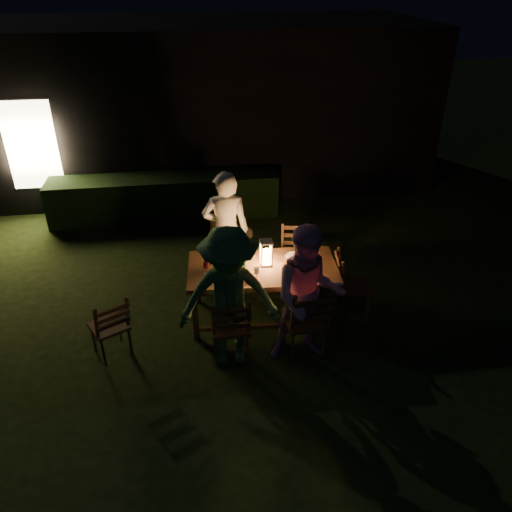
{
  "coord_description": "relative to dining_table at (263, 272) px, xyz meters",
  "views": [
    {
      "loc": [
        -0.01,
        -5.01,
        4.18
      ],
      "look_at": [
        0.79,
        0.65,
        0.82
      ],
      "focal_mm": 35.0,
      "sensor_mm": 36.0,
      "label": 1
    }
  ],
  "objects": [
    {
      "name": "chair_near_left",
      "position": [
        -0.5,
        -0.74,
        -0.42
      ],
      "size": [
        0.45,
        0.48,
        1.0
      ],
      "rotation": [
        0.0,
        0.0,
        0.01
      ],
      "color": "#443016",
      "rests_on": "ground"
    },
    {
      "name": "chair_far_left",
      "position": [
        -0.4,
        0.8,
        -0.4
      ],
      "size": [
        0.51,
        0.54,
        1.04
      ],
      "rotation": [
        0.0,
        0.0,
        3.05
      ],
      "color": "#443016",
      "rests_on": "ground"
    },
    {
      "name": "chair_end",
      "position": [
        1.23,
        -0.08,
        -0.43
      ],
      "size": [
        0.52,
        0.49,
        0.96
      ],
      "rotation": [
        0.0,
        0.0,
        -1.71
      ],
      "color": "#443016",
      "rests_on": "ground"
    },
    {
      "name": "dining_table",
      "position": [
        0.0,
        0.0,
        0.0
      ],
      "size": [
        1.98,
        1.08,
        0.8
      ],
      "rotation": [
        0.0,
        0.0,
        -0.06
      ],
      "color": "#443016",
      "rests_on": "ground"
    },
    {
      "name": "person_house_side",
      "position": [
        -0.4,
        0.85,
        0.18
      ],
      "size": [
        0.68,
        0.47,
        1.8
      ],
      "primitive_type": "imported",
      "rotation": [
        0.0,
        0.0,
        3.08
      ],
      "color": "#ECEAC9",
      "rests_on": "ground"
    },
    {
      "name": "chair_spare",
      "position": [
        -1.93,
        -0.49,
        -0.44
      ],
      "size": [
        0.57,
        0.59,
        0.93
      ],
      "rotation": [
        0.0,
        0.0,
        0.5
      ],
      "color": "#443016",
      "rests_on": "ground"
    },
    {
      "name": "garden_envelope",
      "position": [
        -0.85,
        5.76,
        0.86
      ],
      "size": [
        40.0,
        40.0,
        3.2
      ],
      "color": "black",
      "rests_on": "ground"
    },
    {
      "name": "wineglass_e",
      "position": [
        -0.12,
        -0.29,
        0.17
      ],
      "size": [
        0.06,
        0.06,
        0.18
      ],
      "primitive_type": null,
      "color": "silver",
      "rests_on": "dining_table"
    },
    {
      "name": "wineglass_b",
      "position": [
        -0.73,
        -0.07,
        0.17
      ],
      "size": [
        0.06,
        0.06,
        0.18
      ],
      "primitive_type": null,
      "color": "#59070F",
      "rests_on": "dining_table"
    },
    {
      "name": "lantern",
      "position": [
        0.05,
        0.05,
        0.24
      ],
      "size": [
        0.16,
        0.16,
        0.35
      ],
      "color": "white",
      "rests_on": "dining_table"
    },
    {
      "name": "bottle_bucket_a",
      "position": [
        -0.26,
        1.21,
        0.11
      ],
      "size": [
        0.07,
        0.07,
        0.32
      ],
      "primitive_type": "cylinder",
      "color": "#0F471E",
      "rests_on": "side_table"
    },
    {
      "name": "plate_near_left",
      "position": [
        -0.56,
        -0.18,
        0.09
      ],
      "size": [
        0.25,
        0.25,
        0.01
      ],
      "primitive_type": "cylinder",
      "color": "white",
      "rests_on": "dining_table"
    },
    {
      "name": "bottle_bucket_b",
      "position": [
        -0.16,
        1.29,
        0.11
      ],
      "size": [
        0.07,
        0.07,
        0.32
      ],
      "primitive_type": "cylinder",
      "color": "#0F471E",
      "rests_on": "side_table"
    },
    {
      "name": "ice_bucket",
      "position": [
        -0.21,
        1.25,
        0.06
      ],
      "size": [
        0.3,
        0.3,
        0.22
      ],
      "primitive_type": "cylinder",
      "color": "#A5A8AD",
      "rests_on": "side_table"
    },
    {
      "name": "chair_near_right",
      "position": [
        0.4,
        -0.8,
        -0.39
      ],
      "size": [
        0.52,
        0.55,
        1.09
      ],
      "rotation": [
        0.0,
        0.0,
        0.07
      ],
      "color": "#443016",
      "rests_on": "ground"
    },
    {
      "name": "napkin_left",
      "position": [
        -0.17,
        -0.31,
        0.09
      ],
      "size": [
        0.18,
        0.14,
        0.01
      ],
      "primitive_type": "cube",
      "color": "red",
      "rests_on": "dining_table"
    },
    {
      "name": "wineglass_d",
      "position": [
        0.63,
        0.14,
        0.17
      ],
      "size": [
        0.06,
        0.06,
        0.18
      ],
      "primitive_type": null,
      "color": "#59070F",
      "rests_on": "dining_table"
    },
    {
      "name": "person_opp_right",
      "position": [
        0.4,
        -0.85,
        0.16
      ],
      "size": [
        0.9,
        0.72,
        1.77
      ],
      "primitive_type": "imported",
      "rotation": [
        0.0,
        0.0,
        -0.06
      ],
      "color": "#DD98B6",
      "rests_on": "ground"
    },
    {
      "name": "wineglass_a",
      "position": [
        -0.28,
        0.3,
        0.17
      ],
      "size": [
        0.06,
        0.06,
        0.18
      ],
      "primitive_type": null,
      "color": "#59070F",
      "rests_on": "dining_table"
    },
    {
      "name": "wineglass_c",
      "position": [
        0.28,
        -0.3,
        0.17
      ],
      "size": [
        0.06,
        0.06,
        0.18
      ],
      "primitive_type": null,
      "color": "#59070F",
      "rests_on": "dining_table"
    },
    {
      "name": "side_table",
      "position": [
        -0.21,
        1.25,
        -0.13
      ],
      "size": [
        0.5,
        0.5,
        0.67
      ],
      "color": "olive",
      "rests_on": "ground"
    },
    {
      "name": "plate_far_right",
      "position": [
        0.46,
        0.19,
        0.09
      ],
      "size": [
        0.25,
        0.25,
        0.01
      ],
      "primitive_type": "cylinder",
      "color": "white",
      "rests_on": "dining_table"
    },
    {
      "name": "person_opp_left",
      "position": [
        -0.5,
        -0.79,
        0.18
      ],
      "size": [
        1.2,
        0.74,
        1.79
      ],
      "primitive_type": "imported",
      "rotation": [
        0.0,
        0.0,
        -0.06
      ],
      "color": "#306132",
      "rests_on": "ground"
    },
    {
      "name": "plate_far_left",
      "position": [
        -0.53,
        0.25,
        0.09
      ],
      "size": [
        0.25,
        0.25,
        0.01
      ],
      "primitive_type": "cylinder",
      "color": "white",
      "rests_on": "dining_table"
    },
    {
      "name": "bottle_table",
      "position": [
        -0.25,
        0.02,
        0.22
      ],
      "size": [
        0.07,
        0.07,
        0.28
      ],
      "primitive_type": "cylinder",
      "color": "#0F471E",
      "rests_on": "dining_table"
    },
    {
      "name": "napkin_right",
      "position": [
        0.53,
        -0.33,
        0.09
      ],
      "size": [
        0.18,
        0.14,
        0.01
      ],
      "primitive_type": "cube",
      "color": "red",
      "rests_on": "dining_table"
    },
    {
      "name": "chair_far_right",
      "position": [
        0.6,
        0.73,
        -0.44
      ],
      "size": [
        0.48,
        0.51,
        0.94
      ],
      "rotation": [
        0.0,
        0.0,
        2.99
      ],
      "color": "#443016",
      "rests_on": "ground"
    },
    {
      "name": "plate_near_right",
      "position": [
        0.44,
        -0.25,
        0.09
      ],
      "size": [
        0.25,
        0.25,
        0.01
      ],
      "primitive_type": "cylinder",
      "color": "white",
      "rests_on": "dining_table"
    },
    {
      "name": "phone",
      "position": [
        -0.64,
        -0.26,
        0.08
      ],
      "size": [
        0.14,
        0.07,
        0.01
      ],
      "primitive_type": "cube",
      "color": "black",
      "rests_on": "dining_table"
    }
  ]
}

